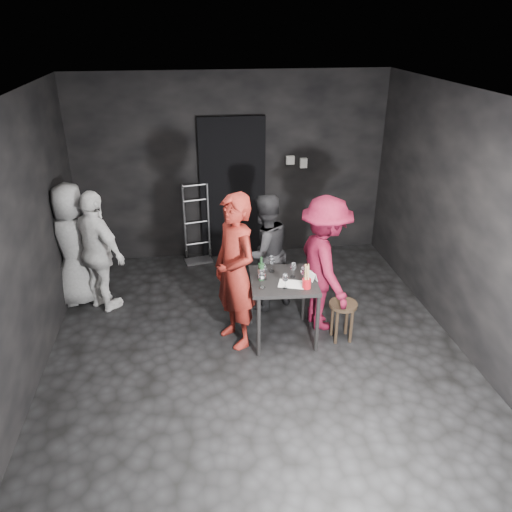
{
  "coord_description": "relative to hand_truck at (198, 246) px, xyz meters",
  "views": [
    {
      "loc": [
        -0.63,
        -4.55,
        3.34
      ],
      "look_at": [
        0.04,
        0.25,
        1.0
      ],
      "focal_mm": 35.0,
      "sensor_mm": 36.0,
      "label": 1
    }
  ],
  "objects": [
    {
      "name": "wall_front",
      "position": [
        0.55,
        -4.83,
        1.13
      ],
      "size": [
        4.5,
        0.04,
        2.7
      ],
      "primitive_type": "cube",
      "color": "black",
      "rests_on": "ground"
    },
    {
      "name": "wine_glass_d",
      "position": [
        0.86,
        -2.37,
        0.62
      ],
      "size": [
        0.09,
        0.09,
        0.18
      ],
      "primitive_type": null,
      "rotation": [
        0.0,
        0.0,
        -0.3
      ],
      "color": "white",
      "rests_on": "tasting_table"
    },
    {
      "name": "bystander_cream",
      "position": [
        -1.22,
        -1.23,
        0.57
      ],
      "size": [
        0.97,
        0.96,
        1.58
      ],
      "primitive_type": "imported",
      "rotation": [
        0.0,
        0.0,
        2.38
      ],
      "color": "white",
      "rests_on": "floor"
    },
    {
      "name": "ceiling",
      "position": [
        0.55,
        -2.33,
        2.48
      ],
      "size": [
        4.5,
        5.0,
        0.02
      ],
      "primitive_type": "cube",
      "color": "silver",
      "rests_on": "ground"
    },
    {
      "name": "wine_glass_a",
      "position": [
        0.62,
        -2.33,
        0.65
      ],
      "size": [
        0.1,
        0.1,
        0.22
      ],
      "primitive_type": null,
      "rotation": [
        0.0,
        0.0,
        -0.24
      ],
      "color": "white",
      "rests_on": "tasting_table"
    },
    {
      "name": "wall_left",
      "position": [
        -1.7,
        -2.33,
        1.13
      ],
      "size": [
        0.04,
        5.0,
        2.7
      ],
      "primitive_type": "cube",
      "color": "black",
      "rests_on": "ground"
    },
    {
      "name": "floor",
      "position": [
        0.55,
        -2.33,
        -0.22
      ],
      "size": [
        4.5,
        5.0,
        0.02
      ],
      "primitive_type": "cube",
      "color": "black",
      "rests_on": "ground"
    },
    {
      "name": "hand_truck",
      "position": [
        0.0,
        0.0,
        0.0
      ],
      "size": [
        0.39,
        0.34,
        1.18
      ],
      "rotation": [
        0.0,
        0.0,
        0.2
      ],
      "color": "#B2B2B7",
      "rests_on": "floor"
    },
    {
      "name": "wine_glass_c",
      "position": [
        0.78,
        -1.98,
        0.64
      ],
      "size": [
        0.1,
        0.1,
        0.21
      ],
      "primitive_type": null,
      "rotation": [
        0.0,
        0.0,
        0.27
      ],
      "color": "white",
      "rests_on": "tasting_table"
    },
    {
      "name": "doorway",
      "position": [
        0.55,
        0.11,
        0.83
      ],
      "size": [
        0.95,
        0.1,
        2.1
      ],
      "primitive_type": "cube",
      "color": "black",
      "rests_on": "ground"
    },
    {
      "name": "wallbox_upper",
      "position": [
        1.4,
        0.12,
        1.23
      ],
      "size": [
        0.12,
        0.06,
        0.12
      ],
      "primitive_type": "cube",
      "color": "#B7B7B2",
      "rests_on": "wall_back"
    },
    {
      "name": "tasting_table",
      "position": [
        0.88,
        -2.17,
        0.44
      ],
      "size": [
        0.72,
        0.72,
        0.75
      ],
      "rotation": [
        0.0,
        0.0,
        -0.07
      ],
      "color": "black",
      "rests_on": "floor"
    },
    {
      "name": "wine_glass_f",
      "position": [
        0.99,
        -2.14,
        0.63
      ],
      "size": [
        0.09,
        0.09,
        0.18
      ],
      "primitive_type": null,
      "rotation": [
        0.0,
        0.0,
        0.37
      ],
      "color": "white",
      "rests_on": "tasting_table"
    },
    {
      "name": "wine_glass_e",
      "position": [
        1.08,
        -2.29,
        0.64
      ],
      "size": [
        0.09,
        0.09,
        0.22
      ],
      "primitive_type": null,
      "rotation": [
        0.0,
        0.0,
        -0.11
      ],
      "color": "white",
      "rests_on": "tasting_table"
    },
    {
      "name": "man_maroon",
      "position": [
        1.39,
        -1.99,
        0.64
      ],
      "size": [
        0.64,
        1.16,
        1.71
      ],
      "primitive_type": "imported",
      "rotation": [
        0.0,
        0.0,
        1.69
      ],
      "color": "maroon",
      "rests_on": "floor"
    },
    {
      "name": "server_red",
      "position": [
        0.35,
        -2.17,
        0.8
      ],
      "size": [
        0.76,
        0.88,
        2.03
      ],
      "primitive_type": "imported",
      "rotation": [
        0.0,
        0.0,
        -1.11
      ],
      "color": "maroon",
      "rests_on": "floor"
    },
    {
      "name": "wine_glass_b",
      "position": [
        0.67,
        -2.14,
        0.63
      ],
      "size": [
        0.09,
        0.09,
        0.2
      ],
      "primitive_type": null,
      "rotation": [
        0.0,
        0.0,
        0.23
      ],
      "color": "white",
      "rests_on": "tasting_table"
    },
    {
      "name": "breadstick_cup",
      "position": [
        1.08,
        -2.4,
        0.67
      ],
      "size": [
        0.09,
        0.09,
        0.29
      ],
      "rotation": [
        0.0,
        0.0,
        -0.07
      ],
      "color": "#AD1018",
      "rests_on": "tasting_table"
    },
    {
      "name": "bystander_grey",
      "position": [
        -1.52,
        -1.03,
        0.61
      ],
      "size": [
        0.89,
        0.62,
        1.66
      ],
      "primitive_type": "imported",
      "rotation": [
        0.0,
        0.0,
        3.38
      ],
      "color": "gray",
      "rests_on": "floor"
    },
    {
      "name": "tasting_mat",
      "position": [
        0.95,
        -2.3,
        0.54
      ],
      "size": [
        0.32,
        0.26,
        0.0
      ],
      "primitive_type": "cube",
      "rotation": [
        0.0,
        0.0,
        -0.31
      ],
      "color": "white",
      "rests_on": "tasting_table"
    },
    {
      "name": "woman_black",
      "position": [
        0.78,
        -1.45,
        0.51
      ],
      "size": [
        0.81,
        0.64,
        1.46
      ],
      "primitive_type": "imported",
      "rotation": [
        0.0,
        0.0,
        3.56
      ],
      "color": "black",
      "rests_on": "floor"
    },
    {
      "name": "reserved_card",
      "position": [
        1.17,
        -2.24,
        0.58
      ],
      "size": [
        0.11,
        0.14,
        0.09
      ],
      "primitive_type": null,
      "rotation": [
        0.0,
        0.0,
        0.29
      ],
      "color": "white",
      "rests_on": "tasting_table"
    },
    {
      "name": "wallbox_lower",
      "position": [
        1.6,
        0.12,
        1.18
      ],
      "size": [
        0.1,
        0.06,
        0.14
      ],
      "primitive_type": "cube",
      "color": "#B7B7B2",
      "rests_on": "wall_back"
    },
    {
      "name": "wall_right",
      "position": [
        2.8,
        -2.33,
        1.13
      ],
      "size": [
        0.04,
        5.0,
        2.7
      ],
      "primitive_type": "cube",
      "color": "black",
      "rests_on": "ground"
    },
    {
      "name": "wine_bottle",
      "position": [
        0.64,
        -2.16,
        0.64
      ],
      "size": [
        0.07,
        0.07,
        0.27
      ],
      "rotation": [
        0.0,
        0.0,
        0.1
      ],
      "color": "#16311A",
      "rests_on": "tasting_table"
    },
    {
      "name": "stool",
      "position": [
        1.54,
        -2.31,
        0.15
      ],
      "size": [
        0.31,
        0.31,
        0.47
      ],
      "rotation": [
        0.0,
        0.0,
        -0.23
      ],
      "color": "#321D13",
      "rests_on": "floor"
    },
    {
      "name": "wall_back",
      "position": [
        0.55,
        0.17,
        1.13
      ],
      "size": [
        4.5,
        0.04,
        2.7
      ],
      "primitive_type": "cube",
      "color": "black",
      "rests_on": "ground"
    }
  ]
}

